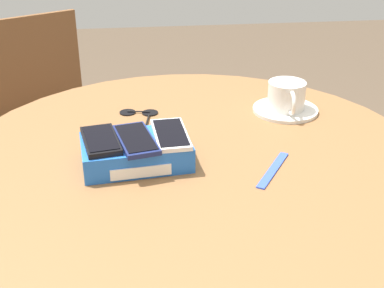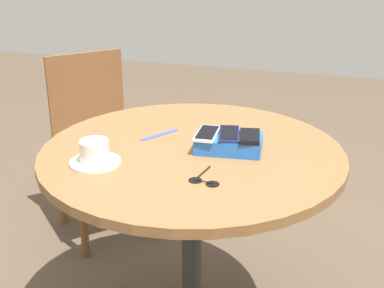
% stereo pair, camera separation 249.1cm
% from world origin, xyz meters
% --- Properties ---
extents(round_table, '(0.97, 0.97, 0.74)m').
position_xyz_m(round_table, '(0.00, 0.00, 0.61)').
color(round_table, '#2D2D2D').
rests_on(round_table, ground_plane).
extents(phone_box, '(0.22, 0.15, 0.05)m').
position_xyz_m(phone_box, '(-0.11, -0.03, 0.77)').
color(phone_box, blue).
rests_on(phone_box, round_table).
extents(phone_black, '(0.08, 0.13, 0.01)m').
position_xyz_m(phone_black, '(-0.18, -0.03, 0.80)').
color(phone_black, black).
rests_on(phone_black, phone_box).
extents(phone_navy, '(0.09, 0.15, 0.01)m').
position_xyz_m(phone_navy, '(-0.11, -0.04, 0.80)').
color(phone_navy, navy).
rests_on(phone_navy, phone_box).
extents(phone_white, '(0.07, 0.14, 0.01)m').
position_xyz_m(phone_white, '(-0.04, -0.02, 0.80)').
color(phone_white, silver).
rests_on(phone_white, phone_box).
extents(saucer, '(0.15, 0.15, 0.01)m').
position_xyz_m(saucer, '(0.25, 0.19, 0.75)').
color(saucer, silver).
rests_on(saucer, round_table).
extents(coffee_cup, '(0.09, 0.12, 0.07)m').
position_xyz_m(coffee_cup, '(0.25, 0.18, 0.79)').
color(coffee_cup, silver).
rests_on(coffee_cup, saucer).
extents(lanyard_strap, '(0.09, 0.14, 0.00)m').
position_xyz_m(lanyard_strap, '(0.14, -0.09, 0.75)').
color(lanyard_strap, blue).
rests_on(lanyard_strap, round_table).
extents(sunglasses, '(0.09, 0.13, 0.01)m').
position_xyz_m(sunglasses, '(-0.10, 0.21, 0.75)').
color(sunglasses, black).
rests_on(sunglasses, round_table).
extents(chair_near_window, '(0.61, 0.61, 0.82)m').
position_xyz_m(chair_near_window, '(-0.42, 0.77, 0.45)').
color(chair_near_window, brown).
rests_on(chair_near_window, ground_plane).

